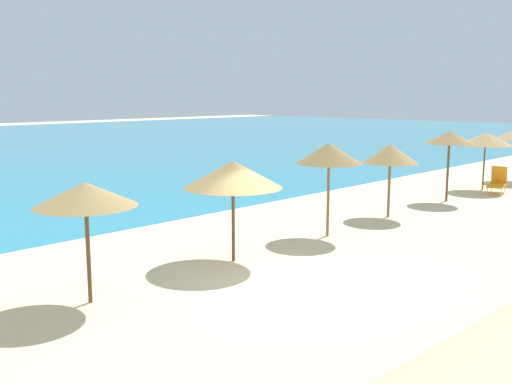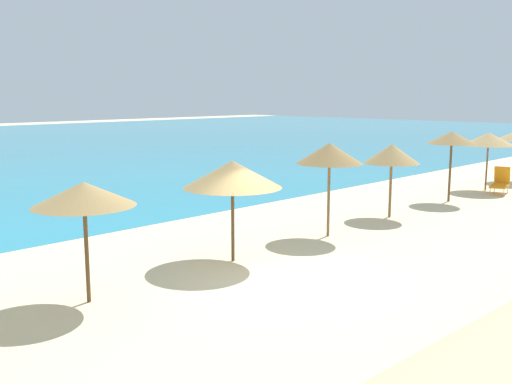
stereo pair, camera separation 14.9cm
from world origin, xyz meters
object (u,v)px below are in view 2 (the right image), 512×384
beach_umbrella_6 (330,154)px  beach_umbrella_8 (452,138)px  beach_umbrella_7 (392,154)px  beach_umbrella_4 (84,194)px  beach_umbrella_5 (232,174)px  lounge_chair_1 (500,182)px  beach_umbrella_9 (489,139)px

beach_umbrella_6 → beach_umbrella_8: (8.13, 0.15, 0.03)m
beach_umbrella_6 → beach_umbrella_7: size_ratio=1.11×
beach_umbrella_4 → beach_umbrella_6: (8.07, -0.01, 0.26)m
beach_umbrella_6 → beach_umbrella_7: bearing=2.8°
beach_umbrella_5 → beach_umbrella_6: 3.89m
beach_umbrella_4 → lounge_chair_1: beach_umbrella_4 is taller
beach_umbrella_5 → beach_umbrella_7: size_ratio=1.02×
beach_umbrella_4 → beach_umbrella_6: 8.07m
beach_umbrella_6 → beach_umbrella_8: size_ratio=1.01×
beach_umbrella_5 → beach_umbrella_6: beach_umbrella_6 is taller
beach_umbrella_7 → beach_umbrella_9: (8.15, 0.09, 0.07)m
beach_umbrella_7 → beach_umbrella_9: size_ratio=0.99×
beach_umbrella_5 → beach_umbrella_9: 15.80m
beach_umbrella_4 → beach_umbrella_5: (4.19, 0.09, -0.00)m
beach_umbrella_8 → beach_umbrella_7: bearing=179.5°
beach_umbrella_6 → beach_umbrella_7: beach_umbrella_6 is taller
beach_umbrella_7 → beach_umbrella_8: beach_umbrella_8 is taller
beach_umbrella_4 → lounge_chair_1: bearing=-1.6°
beach_umbrella_7 → lounge_chair_1: size_ratio=1.68×
beach_umbrella_7 → beach_umbrella_4: bearing=-179.1°
beach_umbrella_5 → beach_umbrella_8: (12.01, 0.05, 0.29)m
beach_umbrella_6 → beach_umbrella_9: size_ratio=1.10×
beach_umbrella_7 → beach_umbrella_8: (4.36, -0.04, 0.33)m
beach_umbrella_6 → beach_umbrella_9: bearing=1.3°
beach_umbrella_6 → beach_umbrella_9: (11.92, 0.27, -0.22)m
beach_umbrella_6 → lounge_chair_1: size_ratio=1.85×
beach_umbrella_5 → beach_umbrella_8: 12.01m
beach_umbrella_6 → beach_umbrella_9: beach_umbrella_6 is taller
beach_umbrella_5 → beach_umbrella_9: size_ratio=1.01×
beach_umbrella_6 → beach_umbrella_4: bearing=179.9°
beach_umbrella_6 → beach_umbrella_5: bearing=178.6°
beach_umbrella_4 → beach_umbrella_5: size_ratio=0.97×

